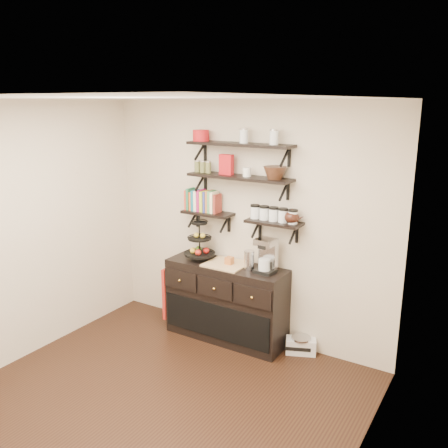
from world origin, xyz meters
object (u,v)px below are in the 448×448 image
fruit_stand (200,244)px  radio (301,345)px  sideboard (226,302)px  coffee_maker (266,256)px

fruit_stand → radio: size_ratio=1.44×
sideboard → fruit_stand: bearing=179.4°
fruit_stand → coffee_maker: fruit_stand is taller
coffee_maker → radio: (0.39, 0.10, -0.98)m
sideboard → radio: size_ratio=3.90×
sideboard → radio: 0.96m
fruit_stand → coffee_maker: (0.84, 0.02, 0.00)m
fruit_stand → radio: 1.59m
radio → sideboard: bearing=165.0°
sideboard → coffee_maker: 0.79m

